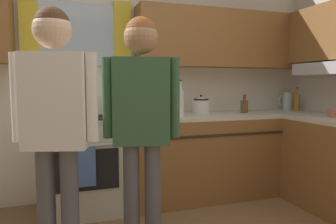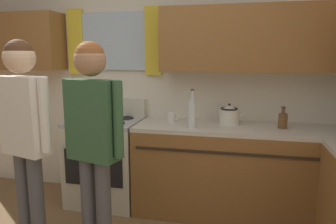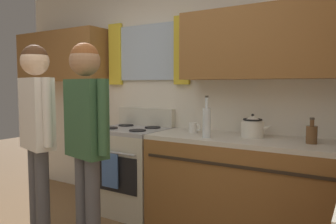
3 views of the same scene
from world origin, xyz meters
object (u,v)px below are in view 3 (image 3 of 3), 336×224
at_px(stove_oven, 132,168).
at_px(bottle_tall_clear, 207,122).
at_px(adult_in_plaid, 86,127).
at_px(bottle_squat_brown, 312,134).
at_px(stovetop_kettle, 253,126).
at_px(adult_left, 37,121).
at_px(mug_ceramic_white, 193,127).

xyz_separation_m(stove_oven, bottle_tall_clear, (0.95, -0.16, 0.57)).
bearing_deg(adult_in_plaid, bottle_squat_brown, 35.19).
relative_size(stove_oven, adult_in_plaid, 0.66).
distance_m(stove_oven, adult_in_plaid, 1.21).
height_order(bottle_tall_clear, stovetop_kettle, bottle_tall_clear).
bearing_deg(adult_left, adult_in_plaid, 2.01).
bearing_deg(adult_in_plaid, mug_ceramic_white, 71.69).
bearing_deg(adult_left, stove_oven, 79.39).
bearing_deg(mug_ceramic_white, bottle_squat_brown, -3.46).
relative_size(bottle_tall_clear, mug_ceramic_white, 2.92).
bearing_deg(mug_ceramic_white, adult_left, -129.61).
relative_size(adult_left, adult_in_plaid, 1.01).
xyz_separation_m(stove_oven, adult_in_plaid, (0.35, -1.00, 0.58)).
xyz_separation_m(mug_ceramic_white, adult_left, (-0.90, -1.09, 0.11)).
height_order(stovetop_kettle, adult_left, adult_left).
height_order(bottle_tall_clear, mug_ceramic_white, bottle_tall_clear).
bearing_deg(stovetop_kettle, stove_oven, -176.40).
height_order(stovetop_kettle, adult_in_plaid, adult_in_plaid).
height_order(adult_left, adult_in_plaid, adult_left).
xyz_separation_m(stove_oven, bottle_squat_brown, (1.78, -0.00, 0.51)).
relative_size(bottle_tall_clear, stovetop_kettle, 1.34).
distance_m(stove_oven, adult_left, 1.20).
height_order(bottle_squat_brown, adult_in_plaid, adult_in_plaid).
xyz_separation_m(stove_oven, adult_left, (-0.19, -1.02, 0.59)).
bearing_deg(mug_ceramic_white, bottle_tall_clear, -42.89).
bearing_deg(bottle_squat_brown, stovetop_kettle, 170.56).
relative_size(stove_oven, mug_ceramic_white, 8.76).
xyz_separation_m(stove_oven, mug_ceramic_white, (0.71, 0.06, 0.48)).
height_order(bottle_tall_clear, adult_in_plaid, adult_in_plaid).
xyz_separation_m(adult_left, adult_in_plaid, (0.55, 0.02, -0.01)).
bearing_deg(bottle_squat_brown, mug_ceramic_white, 176.54).
bearing_deg(bottle_tall_clear, bottle_squat_brown, 10.95).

